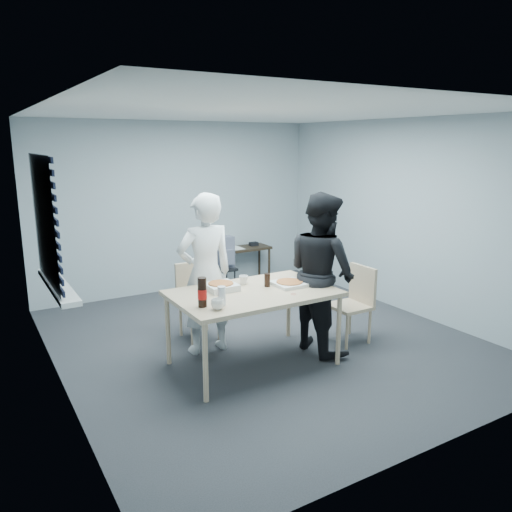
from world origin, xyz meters
TOP-DOWN VIEW (x-y plane):
  - room at (-2.20, 0.40)m, footprint 5.00×5.00m
  - dining_table at (-0.44, -0.51)m, footprint 1.64×1.04m
  - chair_far at (-0.61, 0.53)m, footprint 0.42×0.42m
  - chair_right at (0.92, -0.56)m, footprint 0.42×0.42m
  - person_white at (-0.70, 0.06)m, footprint 0.65×0.42m
  - person_black at (0.43, -0.53)m, footprint 0.47×0.86m
  - side_table at (1.01, 2.28)m, footprint 0.89×0.40m
  - stool at (0.32, 1.67)m, footprint 0.34×0.34m
  - backpack at (0.32, 1.66)m, footprint 0.33×0.24m
  - pizza_box_a at (-0.69, -0.30)m, footprint 0.31×0.31m
  - pizza_box_b at (0.01, -0.53)m, footprint 0.33×0.33m
  - mug_a at (-1.00, -0.83)m, footprint 0.17×0.17m
  - mug_b at (-0.39, -0.23)m, footprint 0.10×0.10m
  - cola_glass at (-0.22, -0.44)m, footprint 0.08×0.08m
  - soda_bottle at (-1.08, -0.69)m, footprint 0.09×0.09m
  - plastic_cups at (-0.91, -0.75)m, footprint 0.08×0.08m
  - rubber_band at (-0.14, -0.81)m, footprint 0.05×0.05m
  - papers at (0.86, 2.29)m, footprint 0.30×0.36m
  - black_box at (1.23, 2.31)m, footprint 0.15×0.11m

SIDE VIEW (x-z plane):
  - stool at x=0.32m, z-range 0.13..0.60m
  - chair_far at x=-0.61m, z-range 0.07..0.96m
  - chair_right at x=0.92m, z-range 0.07..0.96m
  - side_table at x=1.01m, z-range 0.22..0.81m
  - papers at x=0.86m, z-range 0.60..0.60m
  - black_box at x=1.23m, z-range 0.60..0.66m
  - backpack at x=0.32m, z-range 0.47..0.93m
  - dining_table at x=-0.44m, z-range 0.34..1.14m
  - rubber_band at x=-0.14m, z-range 0.80..0.80m
  - pizza_box_b at x=0.01m, z-range 0.80..0.84m
  - pizza_box_a at x=-0.69m, z-range 0.80..0.87m
  - mug_b at x=-0.39m, z-range 0.80..0.89m
  - mug_a at x=-1.00m, z-range 0.80..0.89m
  - cola_glass at x=-0.22m, z-range 0.80..0.94m
  - person_white at x=-0.70m, z-range 0.00..1.77m
  - person_black at x=0.43m, z-range 0.00..1.77m
  - plastic_cups at x=-0.91m, z-range 0.80..0.98m
  - soda_bottle at x=-1.08m, z-range 0.79..1.07m
  - room at x=-2.20m, z-range -1.06..3.94m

